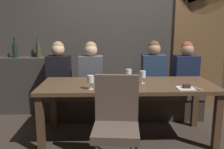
# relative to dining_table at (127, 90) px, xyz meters

# --- Properties ---
(ground) EXTENTS (9.00, 9.00, 0.00)m
(ground) POSITION_rel_dining_table_xyz_m (0.00, 0.00, -0.65)
(ground) COLOR #382D26
(back_wall_tiled) EXTENTS (6.00, 0.12, 3.00)m
(back_wall_tiled) POSITION_rel_dining_table_xyz_m (0.00, 1.22, 0.85)
(back_wall_tiled) COLOR #423D38
(back_wall_tiled) RESTS_ON ground
(arched_door) EXTENTS (0.90, 0.05, 2.55)m
(arched_door) POSITION_rel_dining_table_xyz_m (1.35, 1.15, 0.71)
(arched_door) COLOR brown
(arched_door) RESTS_ON ground
(back_counter) EXTENTS (1.10, 0.28, 0.95)m
(back_counter) POSITION_rel_dining_table_xyz_m (-1.55, 1.04, -0.18)
(back_counter) COLOR #38342F
(back_counter) RESTS_ON ground
(dining_table) EXTENTS (2.20, 0.84, 0.74)m
(dining_table) POSITION_rel_dining_table_xyz_m (0.00, 0.00, 0.00)
(dining_table) COLOR #493422
(dining_table) RESTS_ON ground
(banquette_bench) EXTENTS (2.50, 0.44, 0.45)m
(banquette_bench) POSITION_rel_dining_table_xyz_m (0.00, 0.70, -0.42)
(banquette_bench) COLOR #312A23
(banquette_bench) RESTS_ON ground
(chair_near_side) EXTENTS (0.48, 0.48, 0.98)m
(chair_near_side) POSITION_rel_dining_table_xyz_m (-0.18, -0.72, -0.09)
(chair_near_side) COLOR brown
(chair_near_side) RESTS_ON ground
(diner_redhead) EXTENTS (0.36, 0.24, 0.79)m
(diner_redhead) POSITION_rel_dining_table_xyz_m (-1.00, 0.71, 0.17)
(diner_redhead) COLOR black
(diner_redhead) RESTS_ON banquette_bench
(diner_bearded) EXTENTS (0.36, 0.24, 0.78)m
(diner_bearded) POSITION_rel_dining_table_xyz_m (-0.50, 0.68, 0.17)
(diner_bearded) COLOR #4C515B
(diner_bearded) RESTS_ON banquette_bench
(diner_far_end) EXTENTS (0.36, 0.24, 0.79)m
(diner_far_end) POSITION_rel_dining_table_xyz_m (0.48, 0.71, 0.17)
(diner_far_end) COLOR navy
(diner_far_end) RESTS_ON banquette_bench
(diner_near_end) EXTENTS (0.36, 0.24, 0.78)m
(diner_near_end) POSITION_rel_dining_table_xyz_m (0.98, 0.68, 0.17)
(diner_near_end) COLOR #192342
(diner_near_end) RESTS_ON banquette_bench
(wine_bottle_dark_red) EXTENTS (0.08, 0.08, 0.33)m
(wine_bottle_dark_red) POSITION_rel_dining_table_xyz_m (-1.76, 1.01, 0.42)
(wine_bottle_dark_red) COLOR black
(wine_bottle_dark_red) RESTS_ON back_counter
(wine_bottle_pale_label) EXTENTS (0.08, 0.08, 0.33)m
(wine_bottle_pale_label) POSITION_rel_dining_table_xyz_m (-1.39, 1.05, 0.42)
(wine_bottle_pale_label) COLOR #384728
(wine_bottle_pale_label) RESTS_ON back_counter
(wine_glass_near_left) EXTENTS (0.08, 0.08, 0.16)m
(wine_glass_near_left) POSITION_rel_dining_table_xyz_m (0.19, 0.00, 0.20)
(wine_glass_near_left) COLOR silver
(wine_glass_near_left) RESTS_ON dining_table
(wine_glass_end_right) EXTENTS (0.08, 0.08, 0.16)m
(wine_glass_end_right) POSITION_rel_dining_table_xyz_m (-0.45, -0.26, 0.20)
(wine_glass_end_right) COLOR silver
(wine_glass_end_right) RESTS_ON dining_table
(wine_glass_near_right) EXTENTS (0.08, 0.08, 0.16)m
(wine_glass_near_right) POSITION_rel_dining_table_xyz_m (0.03, 0.13, 0.20)
(wine_glass_near_right) COLOR silver
(wine_glass_near_right) RESTS_ON dining_table
(dessert_plate) EXTENTS (0.19, 0.19, 0.05)m
(dessert_plate) POSITION_rel_dining_table_xyz_m (0.66, -0.27, 0.10)
(dessert_plate) COLOR white
(dessert_plate) RESTS_ON dining_table
(fork_on_table) EXTENTS (0.08, 0.16, 0.01)m
(fork_on_table) POSITION_rel_dining_table_xyz_m (0.79, -0.27, 0.09)
(fork_on_table) COLOR silver
(fork_on_table) RESTS_ON dining_table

